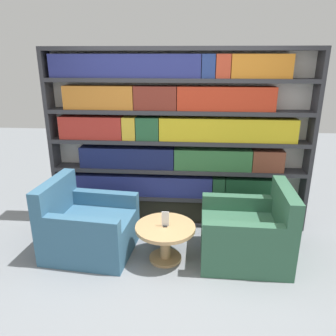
# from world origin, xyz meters

# --- Properties ---
(ground_plane) EXTENTS (14.00, 14.00, 0.00)m
(ground_plane) POSITION_xyz_m (0.00, 0.00, 0.00)
(ground_plane) COLOR gray
(bookshelf) EXTENTS (3.33, 0.30, 2.28)m
(bookshelf) POSITION_xyz_m (-0.02, 1.23, 1.12)
(bookshelf) COLOR silver
(bookshelf) RESTS_ON ground_plane
(armchair_left) EXTENTS (1.02, 0.91, 0.86)m
(armchair_left) POSITION_xyz_m (-1.00, 0.42, 0.29)
(armchair_left) COLOR #386684
(armchair_left) RESTS_ON ground_plane
(armchair_right) EXTENTS (0.96, 0.84, 0.86)m
(armchair_right) POSITION_xyz_m (0.82, 0.41, 0.29)
(armchair_right) COLOR #336047
(armchair_right) RESTS_ON ground_plane
(coffee_table) EXTENTS (0.66, 0.66, 0.42)m
(coffee_table) POSITION_xyz_m (-0.09, 0.31, 0.30)
(coffee_table) COLOR tan
(coffee_table) RESTS_ON ground_plane
(table_sign) EXTENTS (0.08, 0.06, 0.17)m
(table_sign) POSITION_xyz_m (-0.09, 0.31, 0.49)
(table_sign) COLOR black
(table_sign) RESTS_ON coffee_table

